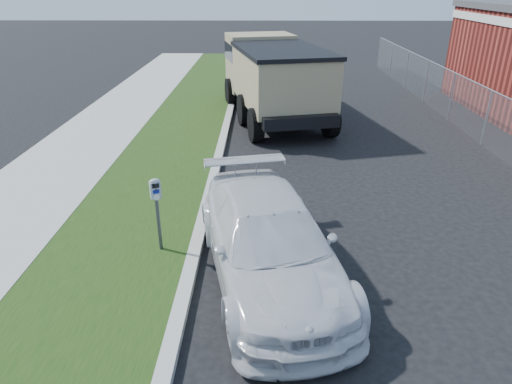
{
  "coord_description": "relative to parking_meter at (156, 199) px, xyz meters",
  "views": [
    {
      "loc": [
        -1.29,
        -7.49,
        4.93
      ],
      "look_at": [
        -1.4,
        1.0,
        1.0
      ],
      "focal_mm": 32.0,
      "sensor_mm": 36.0,
      "label": 1
    }
  ],
  "objects": [
    {
      "name": "streetside",
      "position": [
        -2.3,
        1.81,
        -1.15
      ],
      "size": [
        6.12,
        50.0,
        0.15
      ],
      "color": "#999991",
      "rests_on": "ground"
    },
    {
      "name": "dump_truck",
      "position": [
        2.39,
        10.27,
        0.43
      ],
      "size": [
        4.37,
        7.88,
        2.92
      ],
      "rotation": [
        0.0,
        0.0,
        0.22
      ],
      "color": "black",
      "rests_on": "ground"
    },
    {
      "name": "parking_meter",
      "position": [
        0.0,
        0.0,
        0.0
      ],
      "size": [
        0.24,
        0.21,
        1.49
      ],
      "rotation": [
        0.0,
        0.0,
        0.42
      ],
      "color": "#3F4247",
      "rests_on": "ground"
    },
    {
      "name": "ground",
      "position": [
        3.27,
        -0.19,
        -1.22
      ],
      "size": [
        120.0,
        120.0,
        0.0
      ],
      "primitive_type": "plane",
      "color": "black",
      "rests_on": "ground"
    },
    {
      "name": "white_wagon",
      "position": [
        2.14,
        -0.67,
        -0.47
      ],
      "size": [
        3.15,
        5.48,
        1.49
      ],
      "primitive_type": "imported",
      "rotation": [
        0.0,
        0.0,
        0.22
      ],
      "color": "silver",
      "rests_on": "ground"
    },
    {
      "name": "chainlink_fence",
      "position": [
        9.27,
        6.81,
        0.04
      ],
      "size": [
        0.06,
        30.06,
        30.0
      ],
      "color": "slate",
      "rests_on": "ground"
    }
  ]
}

